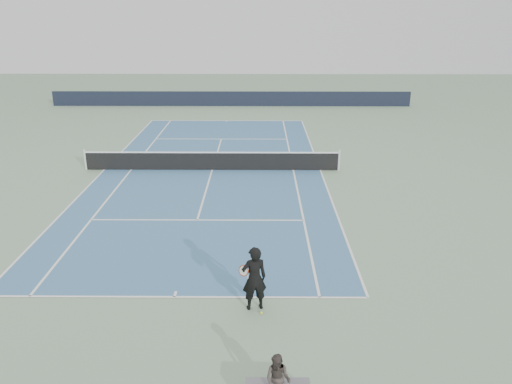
{
  "coord_description": "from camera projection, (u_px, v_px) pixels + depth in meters",
  "views": [
    {
      "loc": [
        2.41,
        -24.09,
        7.67
      ],
      "look_at": [
        2.27,
        -6.2,
        1.1
      ],
      "focal_mm": 35.0,
      "sensor_mm": 36.0,
      "label": 1
    }
  ],
  "objects": [
    {
      "name": "tennis_net",
      "position": [
        212.0,
        161.0,
        25.1
      ],
      "size": [
        12.9,
        0.1,
        1.07
      ],
      "color": "silver",
      "rests_on": "ground"
    },
    {
      "name": "tennis_player",
      "position": [
        254.0,
        278.0,
        13.3
      ],
      "size": [
        0.85,
        0.64,
        1.84
      ],
      "color": "black",
      "rests_on": "ground"
    },
    {
      "name": "windscreen_far",
      "position": [
        231.0,
        99.0,
        41.85
      ],
      "size": [
        30.0,
        0.25,
        1.2
      ],
      "primitive_type": "cube",
      "color": "black",
      "rests_on": "ground"
    },
    {
      "name": "ground",
      "position": [
        212.0,
        170.0,
        25.27
      ],
      "size": [
        80.0,
        80.0,
        0.0
      ],
      "primitive_type": "plane",
      "color": "gray"
    },
    {
      "name": "court_surface",
      "position": [
        212.0,
        170.0,
        25.27
      ],
      "size": [
        10.97,
        23.77,
        0.01
      ],
      "primitive_type": "cube",
      "color": "#3C688E",
      "rests_on": "ground"
    },
    {
      "name": "tennis_ball",
      "position": [
        261.0,
        313.0,
        13.33
      ],
      "size": [
        0.07,
        0.07,
        0.07
      ],
      "primitive_type": "sphere",
      "color": "yellow",
      "rests_on": "ground"
    }
  ]
}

